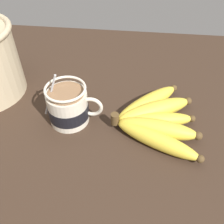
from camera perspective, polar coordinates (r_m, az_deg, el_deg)
The scene contains 3 objects.
table at distance 64.43cm, azimuth -4.54°, elevation -3.89°, with size 103.70×103.70×3.89cm.
coffee_mug at distance 61.65cm, azimuth -9.91°, elevation 1.21°, with size 15.09×9.96×13.81cm.
banana_bunch at distance 61.84cm, azimuth 9.71°, elevation -1.60°, with size 21.41×26.78×4.57cm.
Camera 1 is at (10.01, -42.20, 49.60)cm, focal length 40.00 mm.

